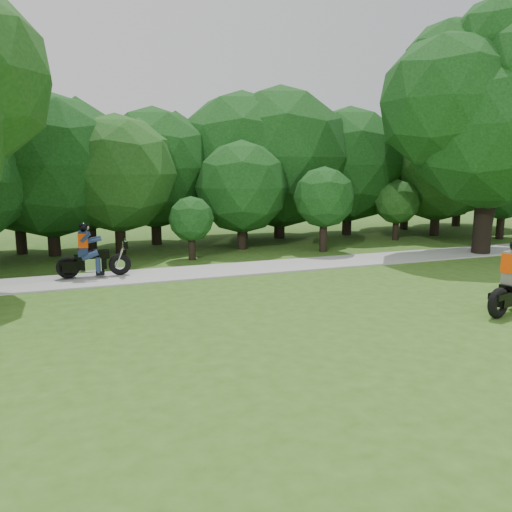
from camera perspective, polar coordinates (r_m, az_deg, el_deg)
ground at (r=11.46m, az=12.87°, el=-9.04°), size 100.00×100.00×0.00m
walkway at (r=18.41m, az=-0.89°, el=-1.42°), size 60.00×2.20×0.06m
tree_line at (r=24.86m, az=-4.09°, el=10.08°), size 39.79×11.11×7.85m
big_tree_east at (r=23.72m, az=24.64°, el=14.84°), size 9.07×6.89×10.46m
touring_motorcycle at (r=17.60m, az=-18.54°, el=-0.16°), size 2.43×0.70×1.85m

